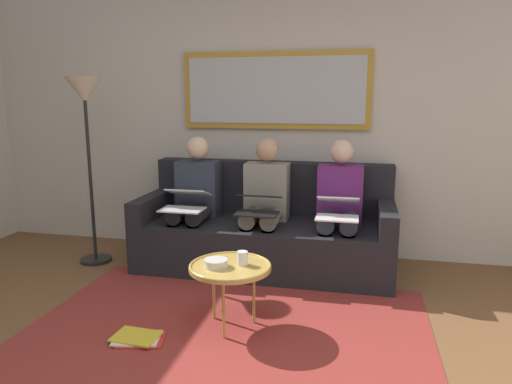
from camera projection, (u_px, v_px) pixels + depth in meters
The scene contains 15 objects.
wall_rear at pixel (277, 117), 4.48m from camera, with size 6.00×0.12×2.60m, color beige.
area_rug at pixel (228, 329), 3.07m from camera, with size 2.60×1.80×0.01m, color maroon.
couch at pixel (266, 231), 4.22m from camera, with size 2.20×0.90×0.90m.
framed_mirror at pixel (275, 90), 4.34m from camera, with size 1.75×0.05×0.70m.
coffee_table at pixel (230, 268), 3.03m from camera, with size 0.53×0.53×0.43m.
cup at pixel (242, 258), 3.04m from camera, with size 0.07×0.07×0.09m, color silver.
bowl at pixel (216, 263), 3.00m from camera, with size 0.15×0.15×0.05m, color beige.
person_left at pixel (339, 204), 3.96m from camera, with size 0.38×0.58×1.14m.
laptop_white at pixel (338, 208), 3.73m from camera, with size 0.33×0.37×0.16m.
person_middle at pixel (265, 200), 4.09m from camera, with size 0.38×0.58×1.14m.
laptop_black at pixel (259, 204), 3.86m from camera, with size 0.34×0.36×0.15m.
person_right at pixel (195, 197), 4.23m from camera, with size 0.38×0.58×1.14m.
laptop_silver at pixel (186, 200), 4.00m from camera, with size 0.36×0.39×0.17m.
magazine_stack at pixel (138, 338), 2.92m from camera, with size 0.34×0.26×0.03m.
standing_lamp at pixel (86, 111), 4.08m from camera, with size 0.32×0.32×1.66m.
Camera 1 is at (-0.80, 1.87, 1.48)m, focal length 33.06 mm.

